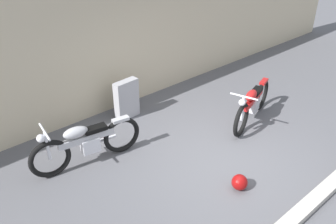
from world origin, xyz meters
TOP-DOWN VIEW (x-y plane):
  - ground_plane at (0.00, 0.00)m, footprint 40.00×40.00m
  - building_wall at (0.00, 3.36)m, footprint 18.00×0.30m
  - curb_strip at (0.00, -1.71)m, footprint 18.00×0.24m
  - stone_marker at (-0.37, 2.64)m, footprint 0.61×0.24m
  - helmet at (-0.35, -0.66)m, footprint 0.28×0.28m
  - motorcycle_silver at (-1.96, 1.71)m, footprint 2.18×0.62m
  - motorcycle_red at (1.64, 0.62)m, footprint 2.05×0.86m

SIDE VIEW (x-z plane):
  - ground_plane at x=0.00m, z-range 0.00..0.00m
  - curb_strip at x=0.00m, z-range 0.00..0.12m
  - helmet at x=-0.35m, z-range 0.00..0.28m
  - motorcycle_red at x=1.64m, z-range -0.02..0.93m
  - stone_marker at x=-0.37m, z-range 0.00..0.93m
  - motorcycle_silver at x=-1.96m, z-range -0.02..0.96m
  - building_wall at x=0.00m, z-range 0.00..3.18m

